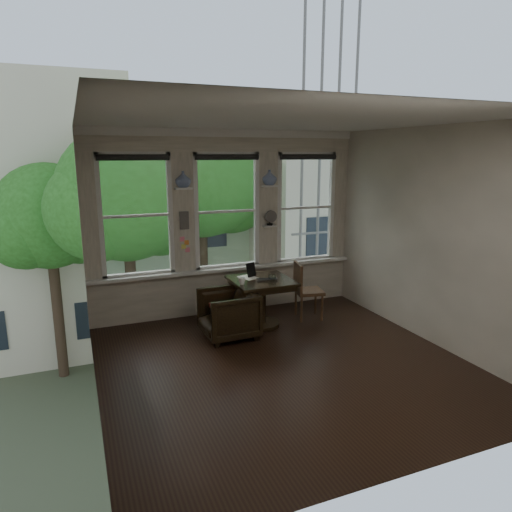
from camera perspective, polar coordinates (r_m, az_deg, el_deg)
name	(u,v)px	position (r m, az deg, el deg)	size (l,w,h in m)	color
ground	(284,364)	(5.98, 3.49, -13.36)	(4.50, 4.50, 0.00)	black
ceiling	(287,120)	(5.39, 3.93, 16.65)	(4.50, 4.50, 0.00)	silver
wall_back	(227,223)	(7.55, -3.70, 4.09)	(4.50, 4.50, 0.00)	beige
wall_front	(414,306)	(3.67, 19.13, -5.89)	(4.50, 4.50, 0.00)	beige
wall_left	(87,266)	(4.97, -20.40, -1.19)	(4.50, 4.50, 0.00)	beige
wall_right	(432,237)	(6.76, 21.18, 2.25)	(4.50, 4.50, 0.00)	beige
window_left	(136,216)	(7.21, -14.77, 4.89)	(1.10, 0.12, 1.90)	white
window_center	(226,211)	(7.53, -3.72, 5.59)	(1.10, 0.12, 1.90)	white
window_right	(305,208)	(8.09, 6.13, 6.04)	(1.10, 0.12, 1.90)	white
shelf_left	(183,188)	(7.20, -9.06, 8.34)	(0.26, 0.16, 0.03)	white
shelf_right	(269,186)	(7.65, 1.69, 8.74)	(0.26, 0.16, 0.03)	white
intercom	(184,220)	(7.28, -8.98, 4.43)	(0.14, 0.06, 0.28)	#59544F
sticky_notes	(185,242)	(7.34, -8.89, 1.73)	(0.16, 0.01, 0.24)	pink
desk_fan	(270,220)	(7.69, 1.73, 4.49)	(0.20, 0.20, 0.24)	#59544F
vase_left	(183,179)	(7.19, -9.10, 9.45)	(0.24, 0.24, 0.25)	silver
vase_right	(270,178)	(7.64, 1.70, 9.78)	(0.24, 0.24, 0.25)	silver
table	(261,303)	(7.07, 0.68, -5.86)	(0.90, 0.90, 0.75)	black
armchair_left	(228,314)	(6.68, -3.48, -7.24)	(0.75, 0.77, 0.70)	black
cushion_red	(228,308)	(6.64, -3.49, -6.45)	(0.45, 0.45, 0.06)	maroon
side_chair_right	(309,291)	(7.43, 6.65, -4.35)	(0.42, 0.42, 0.92)	#3F1F16
laptop	(268,280)	(6.87, 1.51, -3.04)	(0.32, 0.20, 0.02)	black
mug	(242,281)	(6.69, -1.76, -3.16)	(0.11, 0.11, 0.10)	white
drinking_glass	(272,277)	(6.91, 2.04, -2.68)	(0.12, 0.12, 0.09)	white
tablet	(251,270)	(7.09, -0.62, -1.74)	(0.16, 0.02, 0.22)	black
papers	(248,277)	(7.07, -1.01, -2.69)	(0.22, 0.30, 0.00)	silver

